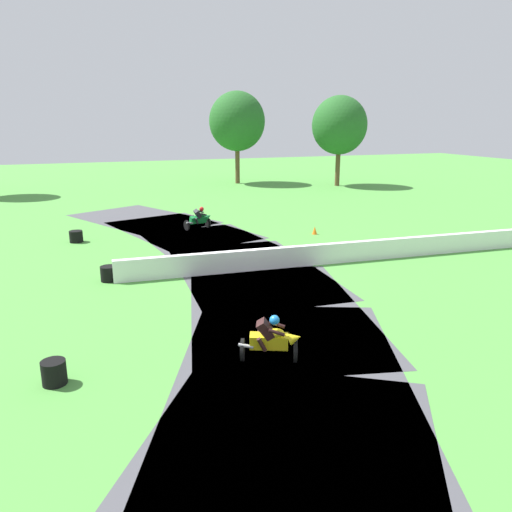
# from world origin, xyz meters

# --- Properties ---
(ground_plane) EXTENTS (120.00, 120.00, 0.00)m
(ground_plane) POSITION_xyz_m (0.00, 0.00, 0.00)
(ground_plane) COLOR #4C933D
(track_asphalt) EXTENTS (12.22, 36.93, 0.01)m
(track_asphalt) POSITION_xyz_m (-1.55, 0.08, 0.00)
(track_asphalt) COLOR #47474C
(track_asphalt) RESTS_ON ground
(safety_barrier) EXTENTS (22.94, 1.47, 0.90)m
(safety_barrier) POSITION_xyz_m (5.88, -0.30, 0.45)
(safety_barrier) COLOR white
(safety_barrier) RESTS_ON ground
(motorcycle_lead_yellow) EXTENTS (1.66, 1.24, 1.43)m
(motorcycle_lead_yellow) POSITION_xyz_m (-2.22, -7.98, 0.65)
(motorcycle_lead_yellow) COLOR black
(motorcycle_lead_yellow) RESTS_ON ground
(motorcycle_chase_green) EXTENTS (1.73, 1.12, 1.42)m
(motorcycle_chase_green) POSITION_xyz_m (-0.03, 8.78, 0.63)
(motorcycle_chase_green) COLOR black
(motorcycle_chase_green) RESTS_ON ground
(tire_stack_near) EXTENTS (0.59, 0.59, 0.60)m
(tire_stack_near) POSITION_xyz_m (-7.55, -7.22, 0.30)
(tire_stack_near) COLOR black
(tire_stack_near) RESTS_ON ground
(tire_stack_mid_a) EXTENTS (0.64, 0.64, 0.60)m
(tire_stack_mid_a) POSITION_xyz_m (-5.72, 0.58, 0.30)
(tire_stack_mid_a) COLOR black
(tire_stack_mid_a) RESTS_ON ground
(tire_stack_mid_b) EXTENTS (0.68, 0.68, 0.60)m
(tire_stack_mid_b) POSITION_xyz_m (-6.84, 7.86, 0.30)
(tire_stack_mid_b) COLOR black
(tire_stack_mid_b) RESTS_ON ground
(traffic_cone) EXTENTS (0.28, 0.28, 0.44)m
(traffic_cone) POSITION_xyz_m (5.67, 5.26, 0.22)
(traffic_cone) COLOR orange
(traffic_cone) RESTS_ON ground
(tree_far_left) EXTENTS (5.17, 5.17, 8.39)m
(tree_far_left) POSITION_xyz_m (17.24, 23.58, 5.65)
(tree_far_left) COLOR brown
(tree_far_left) RESTS_ON ground
(tree_far_right) EXTENTS (5.44, 5.44, 8.88)m
(tree_far_right) POSITION_xyz_m (8.77, 28.65, 6.00)
(tree_far_right) COLOR brown
(tree_far_right) RESTS_ON ground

